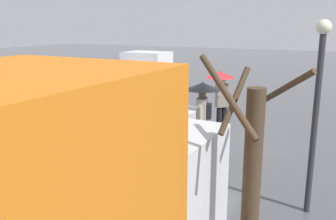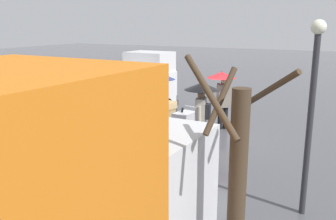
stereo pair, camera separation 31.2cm
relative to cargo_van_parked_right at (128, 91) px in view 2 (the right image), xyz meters
name	(u,v)px [view 2 (the right image)]	position (x,y,z in m)	size (l,w,h in m)	color
ground_plane	(200,137)	(-3.52, 0.89, -1.18)	(90.00, 90.00, 0.00)	#4C4C51
slush_patch_near_cluster	(88,178)	(-2.35, 5.33, -1.18)	(2.99, 2.99, 0.01)	#999BA0
slush_patch_under_van	(68,143)	(0.06, 3.46, -1.18)	(2.78, 2.78, 0.01)	silver
cargo_van_parked_right	(128,91)	(0.00, 0.00, 0.00)	(2.27, 5.38, 2.60)	white
shopping_cart_vendor	(184,121)	(-3.05, 1.18, -0.61)	(0.70, 0.91, 1.04)	#B2B2B7
hand_dolly_boxes	(167,114)	(-2.21, 0.84, -0.51)	(0.60, 0.76, 1.32)	#515156
pedestrian_pink_side	(160,88)	(-1.95, 0.91, 0.41)	(1.04, 1.04, 2.15)	black
pedestrian_black_side	(202,101)	(-4.09, 2.22, 0.39)	(1.04, 1.04, 2.15)	black
pedestrian_white_side	(222,87)	(-3.78, -0.43, 0.39)	(1.04, 1.04, 2.15)	black
bare_tree_near	(236,189)	(-6.86, 7.63, 0.48)	(1.38, 1.39, 3.41)	#423323
street_lamp	(312,100)	(-7.37, 4.66, 1.19)	(0.28, 0.28, 3.86)	#2D2D33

